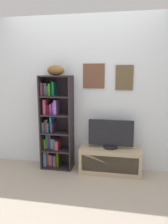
{
  "coord_description": "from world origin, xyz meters",
  "views": [
    {
      "loc": [
        0.67,
        -2.29,
        1.55
      ],
      "look_at": [
        0.08,
        0.85,
        0.96
      ],
      "focal_mm": 35.04,
      "sensor_mm": 36.0,
      "label": 1
    }
  ],
  "objects_px": {
    "football": "(56,70)",
    "tv_stand": "(110,160)",
    "bookshelf": "(54,125)",
    "television": "(111,134)"
  },
  "relations": [
    {
      "from": "bookshelf",
      "to": "football",
      "type": "relative_size",
      "value": 5.04
    },
    {
      "from": "bookshelf",
      "to": "football",
      "type": "distance_m",
      "value": 0.87
    },
    {
      "from": "bookshelf",
      "to": "tv_stand",
      "type": "height_order",
      "value": "bookshelf"
    },
    {
      "from": "tv_stand",
      "to": "football",
      "type": "bearing_deg",
      "value": 177.97
    },
    {
      "from": "bookshelf",
      "to": "television",
      "type": "relative_size",
      "value": 2.2
    },
    {
      "from": "tv_stand",
      "to": "television",
      "type": "relative_size",
      "value": 1.38
    },
    {
      "from": "bookshelf",
      "to": "television",
      "type": "bearing_deg",
      "value": -3.88
    },
    {
      "from": "football",
      "to": "tv_stand",
      "type": "bearing_deg",
      "value": -2.03
    },
    {
      "from": "television",
      "to": "tv_stand",
      "type": "bearing_deg",
      "value": -90.0
    },
    {
      "from": "football",
      "to": "tv_stand",
      "type": "height_order",
      "value": "football"
    }
  ]
}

